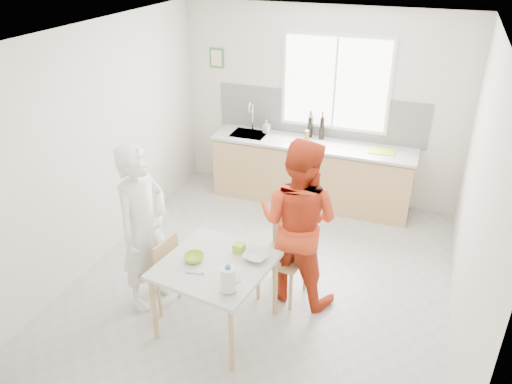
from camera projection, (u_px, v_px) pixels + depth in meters
ground at (265, 277)px, 5.71m from camera, size 4.50×4.50×0.00m
room_shell at (267, 143)px, 4.95m from camera, size 4.50×4.50×4.50m
window at (335, 83)px, 6.71m from camera, size 1.50×0.06×1.30m
backsplash at (319, 115)px, 7.01m from camera, size 3.00×0.02×0.65m
picture_frame at (217, 58)px, 7.17m from camera, size 0.22×0.03×0.28m
kitchen_counter at (311, 175)px, 7.14m from camera, size 2.84×0.64×1.37m
dining_table at (215, 270)px, 4.71m from camera, size 1.10×1.10×0.75m
chair_left at (159, 268)px, 5.10m from camera, size 0.43×0.43×0.83m
chair_far at (286, 250)px, 5.27m from camera, size 0.50×0.50×0.96m
person_white at (143, 229)px, 4.97m from camera, size 0.51×0.70×1.77m
person_red at (298, 222)px, 5.04m from camera, size 0.96×0.80×1.81m
bowl_green at (194, 258)px, 4.71m from camera, size 0.22×0.22×0.06m
bowl_white at (256, 256)px, 4.73m from camera, size 0.26×0.26×0.06m
milk_jug at (229, 279)px, 4.26m from camera, size 0.19×0.14×0.25m
green_box at (239, 248)px, 4.83m from camera, size 0.11×0.11×0.09m
spoon at (194, 273)px, 4.53m from camera, size 0.16×0.04×0.01m
cutting_board at (382, 151)px, 6.62m from camera, size 0.36×0.27×0.01m
wine_bottle_a at (322, 128)px, 6.95m from camera, size 0.07×0.07×0.32m
wine_bottle_b at (310, 127)px, 7.03m from camera, size 0.07×0.07×0.30m
jar_amber at (307, 136)px, 6.90m from camera, size 0.06×0.06×0.16m
soap_bottle at (267, 126)px, 7.20m from camera, size 0.10×0.10×0.19m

